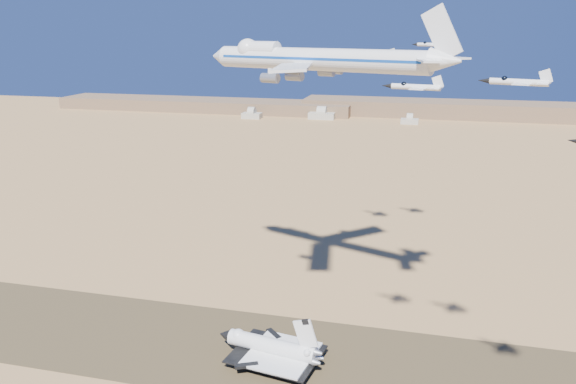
% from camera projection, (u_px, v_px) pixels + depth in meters
% --- Properties ---
extents(ground, '(1200.00, 1200.00, 0.00)m').
position_uv_depth(ground, '(230.00, 349.00, 183.85)').
color(ground, tan).
rests_on(ground, ground).
extents(runway, '(600.00, 50.00, 0.06)m').
position_uv_depth(runway, '(230.00, 349.00, 183.84)').
color(runway, brown).
rests_on(runway, ground).
extents(ridgeline, '(960.00, 90.00, 18.00)m').
position_uv_depth(ridgeline, '(433.00, 111.00, 658.03)').
color(ridgeline, '#7E6246').
rests_on(ridgeline, ground).
extents(hangars, '(200.50, 29.50, 30.00)m').
position_uv_depth(hangars, '(317.00, 116.00, 643.05)').
color(hangars, '#B0AC9C').
rests_on(hangars, ground).
extents(shuttle, '(35.52, 25.58, 17.47)m').
position_uv_depth(shuttle, '(271.00, 348.00, 175.99)').
color(shuttle, silver).
rests_on(shuttle, runway).
extents(carrier_747, '(87.95, 65.08, 22.17)m').
position_uv_depth(carrier_747, '(310.00, 59.00, 178.86)').
color(carrier_747, silver).
extents(crew_a, '(0.59, 0.77, 1.87)m').
position_uv_depth(crew_a, '(275.00, 375.00, 168.42)').
color(crew_a, '#E04D0D').
rests_on(crew_a, runway).
extents(crew_b, '(0.76, 1.03, 1.91)m').
position_uv_depth(crew_b, '(288.00, 376.00, 167.92)').
color(crew_b, '#E04D0D').
rests_on(crew_b, runway).
extents(crew_c, '(1.12, 1.23, 1.90)m').
position_uv_depth(crew_c, '(292.00, 375.00, 168.18)').
color(crew_c, '#E04D0D').
rests_on(crew_c, runway).
extents(chase_jet_a, '(13.73, 7.84, 3.47)m').
position_uv_depth(chase_jet_a, '(414.00, 87.00, 124.69)').
color(chase_jet_a, silver).
extents(chase_jet_b, '(14.28, 8.35, 3.64)m').
position_uv_depth(chase_jet_b, '(517.00, 82.00, 115.48)').
color(chase_jet_b, silver).
extents(chase_jet_d, '(15.08, 9.30, 3.92)m').
position_uv_depth(chase_jet_d, '(380.00, 56.00, 222.26)').
color(chase_jet_d, silver).
extents(chase_jet_e, '(14.91, 8.66, 3.80)m').
position_uv_depth(chase_jet_e, '(432.00, 44.00, 223.72)').
color(chase_jet_e, silver).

